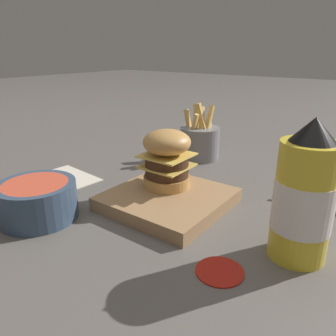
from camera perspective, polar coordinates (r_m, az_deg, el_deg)
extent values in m
plane|color=#5B5651|center=(0.65, 2.01, -5.30)|extent=(6.00, 6.00, 0.00)
cube|color=#A37A51|center=(0.62, 0.00, -5.46)|extent=(0.20, 0.21, 0.03)
cylinder|color=tan|center=(0.64, -0.19, -2.21)|extent=(0.09, 0.09, 0.02)
cylinder|color=#422819|center=(0.63, -0.19, -0.55)|extent=(0.08, 0.08, 0.02)
cube|color=#EAC656|center=(0.63, -0.20, 0.38)|extent=(0.09, 0.09, 0.00)
cylinder|color=#422819|center=(0.63, -0.20, 1.31)|extent=(0.08, 0.08, 0.02)
cube|color=#EAC656|center=(0.62, -0.20, 2.26)|extent=(0.09, 0.09, 0.00)
ellipsoid|color=tan|center=(0.62, -0.20, 4.51)|extent=(0.09, 0.09, 0.05)
cylinder|color=yellow|center=(0.48, 22.46, -5.53)|extent=(0.08, 0.08, 0.17)
cylinder|color=white|center=(0.48, 22.41, -5.89)|extent=(0.08, 0.08, 0.07)
cone|color=black|center=(0.45, 24.15, 6.11)|extent=(0.06, 0.06, 0.03)
cylinder|color=slate|center=(0.88, 5.55, 4.38)|extent=(0.10, 0.10, 0.08)
cube|color=#E5B760|center=(0.85, 6.09, 7.93)|extent=(0.02, 0.03, 0.10)
cube|color=#E5B760|center=(0.88, 3.61, 7.62)|extent=(0.02, 0.03, 0.08)
cube|color=#E5B760|center=(0.87, 4.95, 7.98)|extent=(0.04, 0.03, 0.09)
cube|color=#E5B760|center=(0.86, 7.05, 7.77)|extent=(0.03, 0.02, 0.09)
cube|color=#E5B760|center=(0.85, 4.55, 7.00)|extent=(0.02, 0.03, 0.08)
cube|color=#E5B760|center=(0.86, 5.84, 7.62)|extent=(0.03, 0.02, 0.09)
cube|color=#E5B760|center=(0.89, 7.19, 7.14)|extent=(0.03, 0.03, 0.06)
cube|color=#E5B760|center=(0.86, 4.91, 7.85)|extent=(0.01, 0.02, 0.09)
cylinder|color=#384C66|center=(0.61, -21.77, -5.32)|extent=(0.13, 0.13, 0.06)
cylinder|color=#CC4C33|center=(0.60, -22.13, -2.75)|extent=(0.11, 0.11, 0.01)
cylinder|color=#B2B2B7|center=(0.66, 23.94, -6.10)|extent=(0.02, 0.15, 0.01)
cylinder|color=#B21E14|center=(0.46, 9.00, -17.27)|extent=(0.06, 0.06, 0.00)
cube|color=beige|center=(0.77, -18.79, -2.08)|extent=(0.16, 0.16, 0.00)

